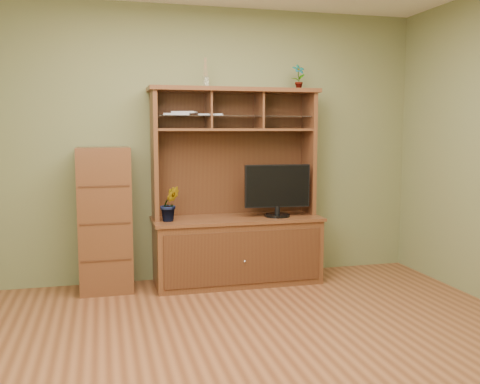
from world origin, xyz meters
name	(u,v)px	position (x,y,z in m)	size (l,w,h in m)	color
room	(259,153)	(0.00, 0.00, 1.35)	(4.54, 4.04, 2.74)	brown
media_hutch	(236,230)	(0.28, 1.73, 0.52)	(1.66, 0.61, 1.90)	#4D2D16
monitor	(277,189)	(0.68, 1.64, 0.92)	(0.65, 0.25, 0.51)	black
orchid_plant	(170,204)	(-0.38, 1.65, 0.81)	(0.18, 0.15, 0.33)	#2B5B1F
top_plant	(299,77)	(0.94, 1.80, 2.03)	(0.13, 0.09, 0.25)	#235C20
reed_diffuser	(205,76)	(0.00, 1.81, 2.01)	(0.06, 0.06, 0.28)	silver
magazines	(191,114)	(-0.15, 1.80, 1.65)	(0.60, 0.24, 0.04)	#B4B4B9
side_cabinet	(105,220)	(-0.96, 1.76, 0.67)	(0.48, 0.44, 1.34)	#4D2D16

